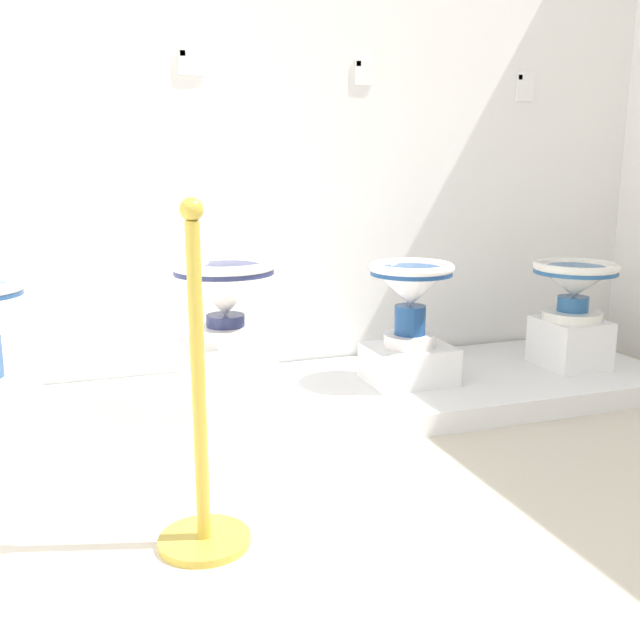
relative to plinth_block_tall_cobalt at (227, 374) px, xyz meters
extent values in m
cube|color=beige|center=(0.41, -1.55, -0.24)|extent=(6.05, 5.79, 0.02)
cube|color=white|center=(0.41, 0.58, 1.25)|extent=(4.25, 0.06, 2.97)
cube|color=white|center=(0.41, 0.08, -0.18)|extent=(3.45, 0.91, 0.10)
cube|color=white|center=(0.00, 0.00, 0.00)|extent=(0.36, 0.30, 0.27)
cylinder|color=white|center=(0.00, 0.00, 0.17)|extent=(0.25, 0.25, 0.07)
cylinder|color=navy|center=(0.00, 0.00, 0.23)|extent=(0.16, 0.16, 0.05)
cone|color=white|center=(0.00, 0.00, 0.35)|extent=(0.41, 0.41, 0.20)
cylinder|color=navy|center=(0.00, 0.00, 0.43)|extent=(0.40, 0.40, 0.03)
torus|color=white|center=(0.00, 0.00, 0.45)|extent=(0.42, 0.42, 0.04)
cylinder|color=navy|center=(0.00, 0.00, 0.45)|extent=(0.29, 0.29, 0.01)
cube|color=white|center=(0.86, 0.05, -0.05)|extent=(0.38, 0.30, 0.17)
cylinder|color=white|center=(0.86, 0.05, 0.06)|extent=(0.24, 0.24, 0.06)
cylinder|color=navy|center=(0.86, 0.05, 0.16)|extent=(0.14, 0.14, 0.13)
cone|color=white|center=(0.86, 0.05, 0.31)|extent=(0.37, 0.37, 0.18)
cylinder|color=navy|center=(0.86, 0.05, 0.38)|extent=(0.37, 0.37, 0.03)
torus|color=white|center=(0.86, 0.05, 0.40)|extent=(0.38, 0.38, 0.04)
cylinder|color=navy|center=(0.86, 0.05, 0.39)|extent=(0.26, 0.26, 0.01)
cube|color=white|center=(1.72, 0.02, -0.02)|extent=(0.29, 0.31, 0.24)
cylinder|color=white|center=(1.72, 0.02, 0.12)|extent=(0.29, 0.29, 0.04)
cylinder|color=#25568D|center=(1.72, 0.02, 0.18)|extent=(0.15, 0.15, 0.07)
cone|color=white|center=(1.72, 0.02, 0.29)|extent=(0.40, 0.40, 0.15)
cylinder|color=#25568D|center=(1.72, 0.02, 0.34)|extent=(0.39, 0.39, 0.03)
torus|color=white|center=(1.72, 0.02, 0.36)|extent=(0.41, 0.41, 0.04)
cylinder|color=#25568D|center=(1.72, 0.02, 0.36)|extent=(0.28, 0.28, 0.01)
cube|color=white|center=(-0.01, 0.54, 1.29)|extent=(0.12, 0.01, 0.12)
cube|color=#5B9E4C|center=(-0.05, 0.54, 1.33)|extent=(0.02, 0.01, 0.02)
cube|color=white|center=(0.82, 0.54, 1.28)|extent=(0.09, 0.01, 0.12)
cube|color=slate|center=(0.79, 0.54, 1.32)|extent=(0.02, 0.01, 0.02)
cube|color=white|center=(1.74, 0.54, 1.25)|extent=(0.11, 0.01, 0.15)
cube|color=#5B9E4C|center=(1.71, 0.54, 1.29)|extent=(0.02, 0.01, 0.02)
cylinder|color=gold|center=(-0.26, -0.89, -0.22)|extent=(0.27, 0.27, 0.02)
cylinder|color=gold|center=(-0.26, -0.89, 0.25)|extent=(0.04, 0.04, 0.91)
sphere|color=gold|center=(-0.26, -0.89, 0.73)|extent=(0.06, 0.06, 0.06)
camera|label=1|loc=(-0.55, -2.74, 0.85)|focal=39.31mm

